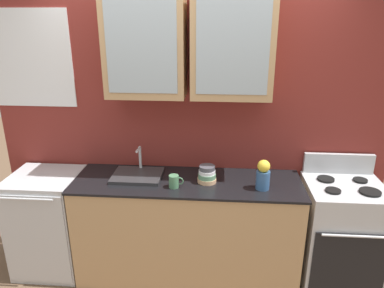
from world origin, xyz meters
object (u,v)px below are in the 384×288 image
(sink_faucet, at_px, (137,175))
(cup_near_sink, at_px, (174,181))
(bowl_stack, at_px, (207,175))
(stove_range, at_px, (339,234))
(dishwasher, at_px, (50,223))
(vase, at_px, (263,175))

(sink_faucet, xyz_separation_m, cup_near_sink, (0.34, -0.17, 0.03))
(sink_faucet, xyz_separation_m, bowl_stack, (0.60, -0.05, 0.05))
(stove_range, relative_size, dishwasher, 1.19)
(sink_faucet, bearing_deg, dishwasher, -176.74)
(bowl_stack, bearing_deg, dishwasher, 179.93)
(vase, relative_size, dishwasher, 0.27)
(sink_faucet, height_order, bowl_stack, sink_faucet)
(bowl_stack, height_order, vase, vase)
(vase, bearing_deg, bowl_stack, 168.77)
(dishwasher, bearing_deg, vase, -2.77)
(stove_range, relative_size, cup_near_sink, 9.28)
(stove_range, height_order, cup_near_sink, stove_range)
(sink_faucet, relative_size, dishwasher, 0.45)
(cup_near_sink, height_order, dishwasher, cup_near_sink)
(stove_range, distance_m, dishwasher, 2.57)
(vase, relative_size, cup_near_sink, 2.07)
(stove_range, relative_size, bowl_stack, 7.00)
(vase, xyz_separation_m, dishwasher, (-1.88, 0.09, -0.58))
(sink_faucet, xyz_separation_m, dishwasher, (-0.83, -0.05, -0.49))
(cup_near_sink, bearing_deg, dishwasher, 174.04)
(bowl_stack, bearing_deg, vase, -11.23)
(bowl_stack, bearing_deg, stove_range, 0.29)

